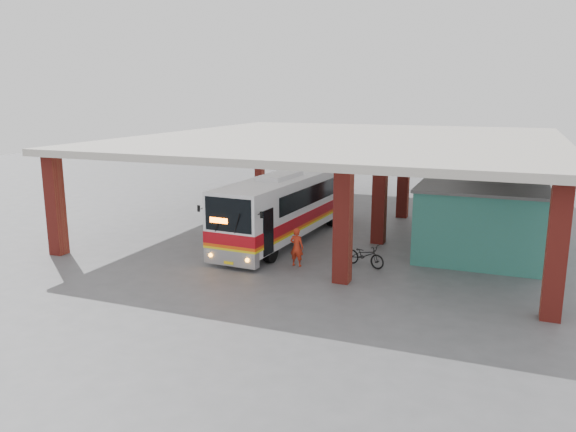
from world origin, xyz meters
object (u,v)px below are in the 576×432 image
(pedestrian, at_px, (297,247))
(red_chair, at_px, (432,225))
(motorcycle, at_px, (365,255))
(coach_bus, at_px, (289,205))

(pedestrian, bearing_deg, red_chair, -115.56)
(motorcycle, relative_size, pedestrian, 1.14)
(coach_bus, distance_m, red_chair, 7.44)
(coach_bus, height_order, pedestrian, coach_bus)
(coach_bus, distance_m, motorcycle, 5.54)
(coach_bus, height_order, red_chair, coach_bus)
(pedestrian, xyz_separation_m, red_chair, (4.30, 7.82, -0.43))
(pedestrian, bearing_deg, coach_bus, -60.76)
(coach_bus, xyz_separation_m, motorcycle, (4.51, -3.00, -1.16))
(motorcycle, distance_m, pedestrian, 2.77)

